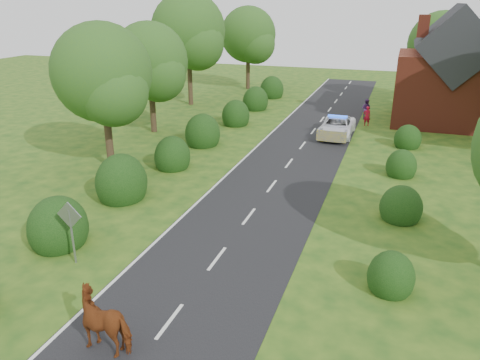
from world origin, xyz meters
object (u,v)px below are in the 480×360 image
at_px(road_sign, 70,224).
at_px(police_van, 337,127).
at_px(cow, 108,323).
at_px(pedestrian_purple, 366,109).
at_px(pedestrian_red, 367,116).

xyz_separation_m(road_sign, police_van, (6.84, 21.26, -0.96)).
bearing_deg(road_sign, cow, -42.23).
xyz_separation_m(road_sign, pedestrian_purple, (8.38, 27.61, -0.83)).
height_order(road_sign, cow, road_sign).
bearing_deg(police_van, pedestrian_red, 65.06).
height_order(police_van, pedestrian_red, pedestrian_red).
relative_size(police_van, pedestrian_red, 3.23).
distance_m(cow, pedestrian_red, 28.98).
relative_size(pedestrian_red, pedestrian_purple, 0.95).
distance_m(cow, police_van, 24.92).
distance_m(road_sign, pedestrian_red, 26.56).
height_order(police_van, pedestrian_purple, pedestrian_purple).
bearing_deg(pedestrian_red, pedestrian_purple, -105.08).
xyz_separation_m(pedestrian_red, pedestrian_purple, (-0.28, 2.51, 0.04)).
xyz_separation_m(police_van, pedestrian_red, (1.82, 3.84, 0.09)).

